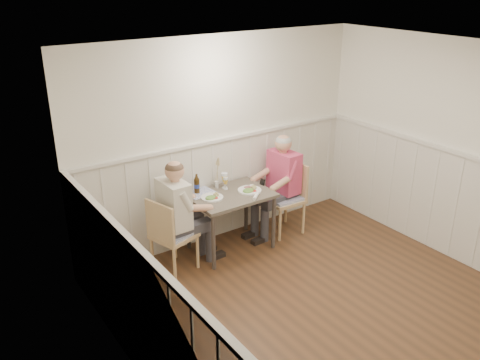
{
  "coord_description": "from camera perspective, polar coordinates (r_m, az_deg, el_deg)",
  "views": [
    {
      "loc": [
        -3.23,
        -2.87,
        3.27
      ],
      "look_at": [
        -0.13,
        1.64,
        1.0
      ],
      "focal_mm": 38.0,
      "sensor_mm": 36.0,
      "label": 1
    }
  ],
  "objects": [
    {
      "name": "ground_plane",
      "position": [
        5.42,
        11.4,
        -15.1
      ],
      "size": [
        4.5,
        4.5,
        0.0
      ],
      "primitive_type": "plane",
      "color": "#472E1D"
    },
    {
      "name": "room_shell",
      "position": [
        4.67,
        12.81,
        -0.14
      ],
      "size": [
        4.04,
        4.54,
        2.6
      ],
      "color": "white",
      "rests_on": "ground"
    },
    {
      "name": "wainscot",
      "position": [
        5.46,
        6.83,
        -5.89
      ],
      "size": [
        4.0,
        4.49,
        1.34
      ],
      "color": "silver",
      "rests_on": "ground"
    },
    {
      "name": "dining_table",
      "position": [
        6.22,
        -1.04,
        -2.37
      ],
      "size": [
        0.98,
        0.7,
        0.75
      ],
      "color": "#4A4439",
      "rests_on": "ground"
    },
    {
      "name": "chair_right",
      "position": [
        6.74,
        5.33,
        -1.66
      ],
      "size": [
        0.47,
        0.47,
        0.96
      ],
      "color": "tan",
      "rests_on": "ground"
    },
    {
      "name": "chair_left",
      "position": [
        5.86,
        -7.86,
        -5.94
      ],
      "size": [
        0.54,
        0.54,
        0.92
      ],
      "color": "tan",
      "rests_on": "ground"
    },
    {
      "name": "man_in_pink",
      "position": [
        6.72,
        4.62,
        -1.24
      ],
      "size": [
        0.65,
        0.45,
        1.36
      ],
      "color": "#3F3F47",
      "rests_on": "ground"
    },
    {
      "name": "diner_cream",
      "position": [
        5.9,
        -6.95,
        -4.9
      ],
      "size": [
        0.64,
        0.45,
        1.36
      ],
      "color": "#3F3F47",
      "rests_on": "ground"
    },
    {
      "name": "plate_man",
      "position": [
        6.24,
        1.05,
        -1.08
      ],
      "size": [
        0.29,
        0.29,
        0.07
      ],
      "color": "white",
      "rests_on": "dining_table"
    },
    {
      "name": "plate_diner",
      "position": [
        6.05,
        -3.21,
        -1.92
      ],
      "size": [
        0.27,
        0.27,
        0.07
      ],
      "color": "white",
      "rests_on": "dining_table"
    },
    {
      "name": "beer_glass_a",
      "position": [
        6.3,
        -1.75,
        0.22
      ],
      "size": [
        0.08,
        0.08,
        0.2
      ],
      "color": "silver",
      "rests_on": "dining_table"
    },
    {
      "name": "beer_glass_b",
      "position": [
        6.27,
        -1.62,
        -0.14
      ],
      "size": [
        0.06,
        0.06,
        0.16
      ],
      "color": "silver",
      "rests_on": "dining_table"
    },
    {
      "name": "beer_bottle",
      "position": [
        6.18,
        -4.88,
        -0.54
      ],
      "size": [
        0.07,
        0.07,
        0.25
      ],
      "color": "#31210C",
      "rests_on": "dining_table"
    },
    {
      "name": "rolled_napkin",
      "position": [
        6.08,
        1.81,
        -1.79
      ],
      "size": [
        0.18,
        0.16,
        0.04
      ],
      "color": "white",
      "rests_on": "dining_table"
    },
    {
      "name": "grass_vase",
      "position": [
        6.29,
        -2.67,
        0.7
      ],
      "size": [
        0.05,
        0.05,
        0.42
      ],
      "color": "silver",
      "rests_on": "dining_table"
    },
    {
      "name": "gingham_mat",
      "position": [
        6.22,
        -4.47,
        -1.44
      ],
      "size": [
        0.36,
        0.3,
        0.01
      ],
      "color": "#5662A1",
      "rests_on": "dining_table"
    }
  ]
}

